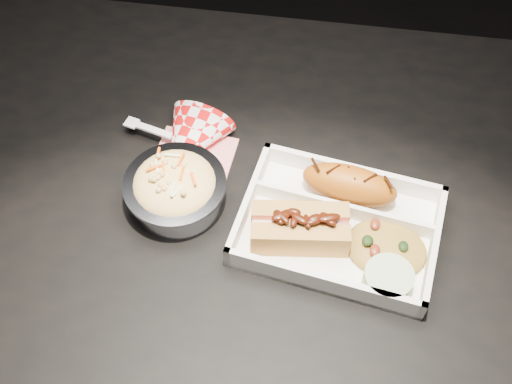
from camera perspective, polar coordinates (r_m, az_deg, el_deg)
dining_table at (r=0.93m, az=2.97°, el=-5.34°), size 1.20×0.80×0.75m
food_tray at (r=0.84m, az=7.29°, el=-3.21°), size 0.27×0.22×0.04m
fried_pastry at (r=0.85m, az=8.30°, el=0.66°), size 0.13×0.07×0.05m
hotdog at (r=0.81m, az=3.93°, el=-3.10°), size 0.13×0.07×0.06m
fried_rice_mound at (r=0.82m, az=11.61°, el=-4.51°), size 0.12×0.10×0.03m
cupcake_liner at (r=0.80m, az=11.63°, el=-7.69°), size 0.06×0.06×0.03m
foil_coleslaw_cup at (r=0.85m, az=-7.18°, el=0.36°), size 0.13×0.13×0.07m
napkin_fork at (r=0.91m, az=-6.08°, el=4.28°), size 0.17×0.13×0.10m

